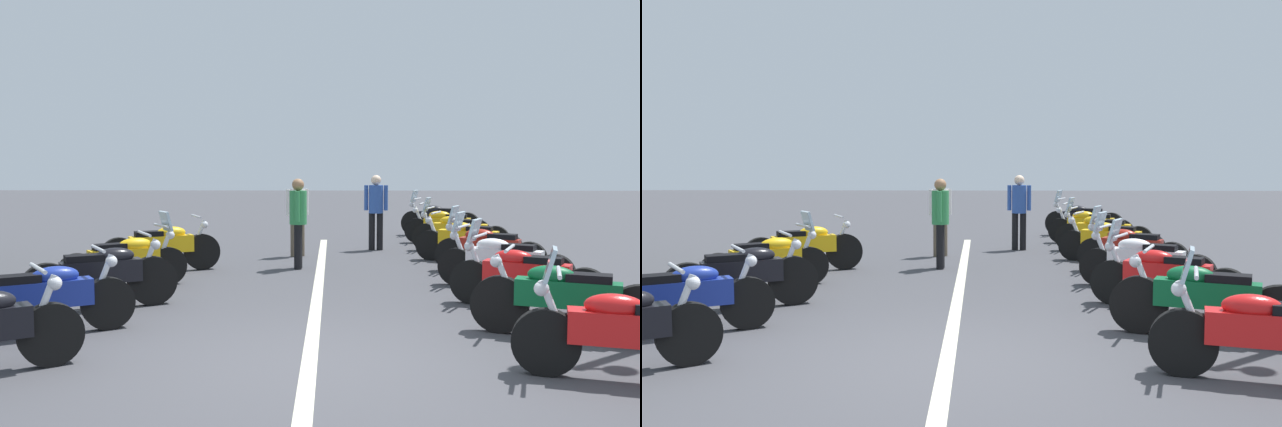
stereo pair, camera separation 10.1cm
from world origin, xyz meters
TOP-DOWN VIEW (x-y plane):
  - ground_plane at (0.00, 0.00)m, footprint 80.00×80.00m
  - lane_centre_stripe at (3.29, 0.00)m, footprint 14.92×0.16m
  - motorcycle_left_row_1 at (1.02, 3.08)m, footprint 1.24×1.91m
  - motorcycle_left_row_2 at (2.48, 2.86)m, footprint 1.13×1.86m
  - motorcycle_left_row_3 at (3.99, 3.00)m, footprint 1.24×1.76m
  - motorcycle_left_row_4 at (5.62, 2.83)m, footprint 1.09×1.99m
  - motorcycle_right_row_0 at (-0.49, -2.92)m, footprint 0.91×2.10m
  - motorcycle_right_row_1 at (1.06, -2.85)m, footprint 1.02×2.05m
  - motorcycle_right_row_2 at (2.64, -2.81)m, footprint 1.13×1.93m
  - motorcycle_right_row_3 at (4.06, -2.86)m, footprint 1.15×1.94m
  - motorcycle_right_row_4 at (5.53, -2.97)m, footprint 1.04×1.84m
  - motorcycle_right_row_5 at (6.93, -2.88)m, footprint 1.06×1.99m
  - motorcycle_right_row_6 at (8.43, -2.98)m, footprint 1.01×2.03m
  - motorcycle_right_row_7 at (9.98, -2.96)m, footprint 0.87×2.02m
  - motorcycle_right_row_8 at (11.60, -3.03)m, footprint 1.05×1.98m
  - bystander_0 at (6.08, 0.41)m, footprint 0.53×0.32m
  - bystander_1 at (7.73, 0.51)m, footprint 0.33×0.46m
  - bystander_2 at (8.79, -1.19)m, footprint 0.32×0.53m

SIDE VIEW (x-z plane):
  - ground_plane at x=0.00m, z-range 0.00..0.00m
  - lane_centre_stripe at x=3.29m, z-range 0.00..0.01m
  - motorcycle_right_row_7 at x=9.98m, z-range -0.04..0.94m
  - motorcycle_right_row_5 at x=6.93m, z-range -0.04..0.94m
  - motorcycle_left_row_1 at x=1.02m, z-range -0.04..0.95m
  - motorcycle_right_row_3 at x=4.06m, z-range -0.14..1.05m
  - motorcycle_right_row_4 at x=5.53m, z-range -0.14..1.06m
  - motorcycle_right_row_6 at x=8.43m, z-range -0.14..1.06m
  - motorcycle_left_row_3 at x=3.99m, z-range -0.14..1.06m
  - motorcycle_right_row_2 at x=2.64m, z-range -0.14..1.06m
  - motorcycle_left_row_4 at x=5.62m, z-range -0.04..0.97m
  - motorcycle_right_row_0 at x=-0.49m, z-range -0.14..1.07m
  - motorcycle_right_row_1 at x=1.06m, z-range -0.04..0.97m
  - motorcycle_left_row_2 at x=2.48m, z-range -0.04..0.98m
  - motorcycle_right_row_8 at x=11.60m, z-range -0.14..1.08m
  - bystander_1 at x=7.73m, z-range 0.14..1.77m
  - bystander_0 at x=6.08m, z-range 0.14..1.82m
  - bystander_2 at x=8.79m, z-range 0.14..1.83m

